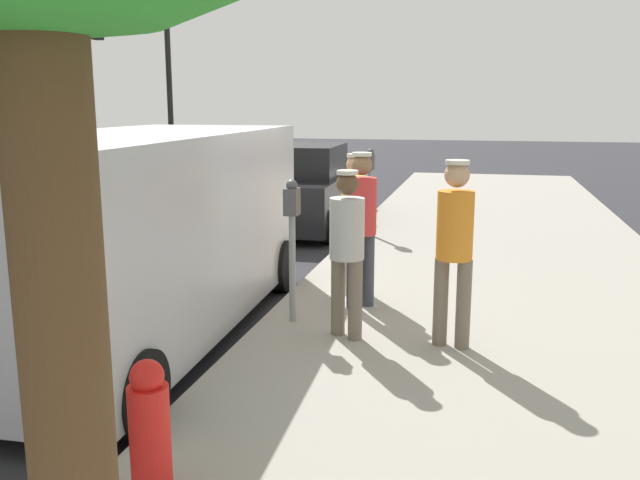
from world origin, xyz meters
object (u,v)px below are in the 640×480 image
(parked_sedan_ahead, at_px, (301,190))
(traffic_light_corner, at_px, (141,65))
(parking_meter_near, at_px, (292,226))
(pedestrian_in_gray, at_px, (347,243))
(parked_van, at_px, (140,230))
(fire_hydrant, at_px, (150,432))
(pedestrian_in_yellow, at_px, (355,214))
(pedestrian_in_red, at_px, (361,219))
(pedestrian_in_orange, at_px, (454,241))
(parking_meter_far, at_px, (370,177))

(parked_sedan_ahead, height_order, traffic_light_corner, traffic_light_corner)
(parking_meter_near, height_order, pedestrian_in_gray, pedestrian_in_gray)
(parked_van, height_order, fire_hydrant, parked_van)
(pedestrian_in_yellow, xyz_separation_m, pedestrian_in_gray, (0.22, -1.59, -0.03))
(pedestrian_in_red, distance_m, parked_van, 2.39)
(parking_meter_near, distance_m, fire_hydrant, 3.44)
(pedestrian_in_gray, relative_size, parked_van, 0.32)
(pedestrian_in_red, height_order, fire_hydrant, pedestrian_in_red)
(pedestrian_in_yellow, bearing_deg, parked_van, -138.86)
(parked_sedan_ahead, xyz_separation_m, fire_hydrant, (1.71, -9.72, -0.18))
(pedestrian_in_orange, relative_size, pedestrian_in_yellow, 1.05)
(parking_meter_far, xyz_separation_m, parked_sedan_ahead, (-1.61, 1.32, -0.43))
(parking_meter_near, relative_size, parking_meter_far, 1.00)
(pedestrian_in_red, bearing_deg, pedestrian_in_yellow, 107.24)
(pedestrian_in_yellow, height_order, pedestrian_in_gray, pedestrian_in_yellow)
(parking_meter_near, xyz_separation_m, parking_meter_far, (0.00, 5.00, 0.00))
(pedestrian_in_gray, relative_size, fire_hydrant, 1.93)
(pedestrian_in_gray, distance_m, fire_hydrant, 3.14)
(pedestrian_in_yellow, bearing_deg, pedestrian_in_gray, -82.20)
(parking_meter_near, distance_m, parked_sedan_ahead, 6.55)
(pedestrian_in_red, distance_m, pedestrian_in_yellow, 0.59)
(parking_meter_far, bearing_deg, parking_meter_near, -90.00)
(parking_meter_near, bearing_deg, parked_van, -163.44)
(pedestrian_in_red, relative_size, pedestrian_in_yellow, 1.03)
(pedestrian_in_orange, bearing_deg, pedestrian_in_yellow, 127.49)
(parking_meter_near, bearing_deg, parked_sedan_ahead, 104.31)
(pedestrian_in_orange, bearing_deg, parking_meter_near, 167.30)
(parked_sedan_ahead, relative_size, traffic_light_corner, 0.86)
(pedestrian_in_orange, bearing_deg, parked_van, -178.79)
(pedestrian_in_orange, distance_m, traffic_light_corner, 15.49)
(parking_meter_far, relative_size, traffic_light_corner, 0.29)
(pedestrian_in_red, height_order, pedestrian_in_gray, pedestrian_in_red)
(pedestrian_in_orange, xyz_separation_m, pedestrian_in_gray, (-1.03, 0.03, -0.08))
(pedestrian_in_orange, height_order, parked_sedan_ahead, pedestrian_in_orange)
(pedestrian_in_orange, distance_m, parked_sedan_ahead, 7.49)
(parking_meter_near, bearing_deg, pedestrian_in_orange, -12.70)
(traffic_light_corner, bearing_deg, pedestrian_in_red, -52.53)
(pedestrian_in_orange, bearing_deg, parked_sedan_ahead, 116.16)
(parking_meter_near, distance_m, traffic_light_corner, 14.21)
(parking_meter_far, height_order, fire_hydrant, parking_meter_far)
(pedestrian_in_red, distance_m, parked_sedan_ahead, 6.08)
(pedestrian_in_red, bearing_deg, parked_sedan_ahead, 111.50)
(parking_meter_near, xyz_separation_m, pedestrian_in_orange, (1.68, -0.38, -0.00))
(parking_meter_near, relative_size, pedestrian_in_gray, 0.91)
(parking_meter_near, height_order, parking_meter_far, same)
(pedestrian_in_red, relative_size, traffic_light_corner, 0.34)
(pedestrian_in_yellow, bearing_deg, pedestrian_in_red, -72.76)
(parking_meter_far, relative_size, fire_hydrant, 1.77)
(pedestrian_in_yellow, xyz_separation_m, fire_hydrant, (-0.34, -4.63, -0.56))
(parked_van, bearing_deg, pedestrian_in_gray, 2.64)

